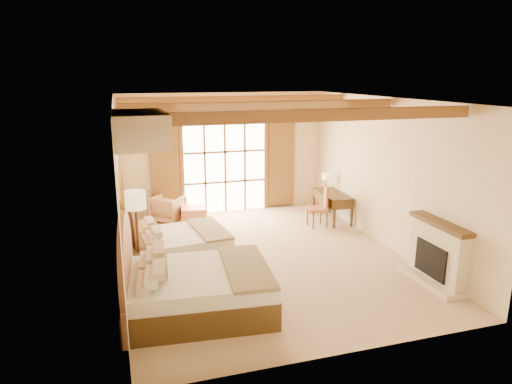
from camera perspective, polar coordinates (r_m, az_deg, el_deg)
name	(u,v)px	position (r m, az deg, el deg)	size (l,w,h in m)	color
floor	(264,257)	(9.49, 0.99, -8.17)	(7.00, 7.00, 0.00)	#CEB08B
wall_back	(224,153)	(12.31, -3.97, 4.85)	(5.50, 5.50, 0.00)	beige
wall_left	(119,192)	(8.58, -16.73, 0.01)	(7.00, 7.00, 0.00)	beige
wall_right	(386,173)	(10.16, 15.98, 2.26)	(7.00, 7.00, 0.00)	beige
ceiling	(265,99)	(8.77, 1.08, 11.51)	(7.00, 7.00, 0.00)	#AE783D
ceiling_beams	(265,106)	(8.77, 1.07, 10.73)	(5.39, 4.60, 0.18)	brown
french_doors	(225,167)	(12.31, -3.88, 3.20)	(3.95, 0.08, 2.60)	white
fireplace	(436,256)	(8.83, 21.63, -7.45)	(0.46, 1.40, 1.16)	beige
painting	(122,194)	(7.82, -16.41, -0.22)	(0.06, 0.95, 0.75)	gold
canopy_valance	(140,129)	(6.38, -14.27, 7.70)	(0.70, 1.40, 0.45)	beige
bed_near	(188,287)	(7.33, -8.54, -11.62)	(2.41, 1.90, 1.49)	#4E391B
bed_far	(172,243)	(9.32, -10.50, -6.33)	(2.07, 1.65, 1.26)	#4E391B
nightstand	(140,270)	(8.39, -14.27, -9.43)	(0.53, 0.53, 0.63)	#4E391B
floor_lamp	(135,206)	(8.05, -14.85, -1.71)	(0.37, 0.37, 1.74)	#3E2B1A
armchair	(168,208)	(11.86, -10.91, -2.03)	(0.72, 0.74, 0.67)	tan
ottoman	(194,216)	(11.55, -7.77, -2.94)	(0.61, 0.61, 0.45)	tan
desk	(332,206)	(11.88, 9.47, -1.69)	(0.63, 1.35, 0.72)	#4E391B
desk_chair	(318,214)	(11.35, 7.78, -2.74)	(0.57, 0.56, 1.03)	#9E5834
desk_lamp	(326,177)	(12.11, 8.76, 1.85)	(0.21, 0.21, 0.43)	#3E2B1A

